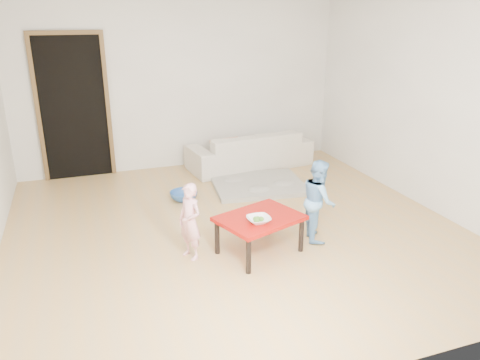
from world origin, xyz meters
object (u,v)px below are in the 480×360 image
child_pink (190,222)px  basin (184,196)px  red_table (259,234)px  child_blue (319,200)px  sofa (250,150)px  bowl (259,220)px

child_pink → basin: child_pink is taller
red_table → child_blue: (0.72, 0.10, 0.24)m
child_blue → basin: size_ratio=2.44×
sofa → bowl: 2.98m
sofa → child_pink: child_pink is taller
basin → red_table: bearing=-76.2°
red_table → child_blue: 0.77m
sofa → child_pink: bearing=51.4°
red_table → sofa: bearing=71.4°
basin → bowl: bearing=-79.0°
child_pink → basin: bearing=143.0°
basin → child_pink: bearing=-100.3°
red_table → bowl: bearing=-115.7°
red_table → bowl: 0.27m
sofa → basin: bearing=31.4°
red_table → child_pink: child_pink is taller
red_table → child_pink: size_ratio=1.02×
bowl → child_blue: size_ratio=0.26×
red_table → child_pink: 0.73m
red_table → bowl: size_ratio=3.50×
bowl → basin: bearing=101.0°
red_table → basin: 1.72m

